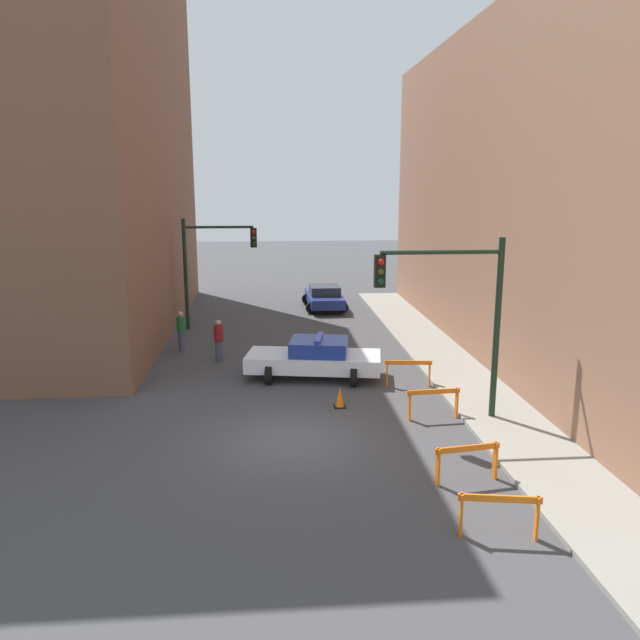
{
  "coord_description": "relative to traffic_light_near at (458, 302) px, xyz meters",
  "views": [
    {
      "loc": [
        -0.54,
        -15.72,
        6.75
      ],
      "look_at": [
        1.31,
        6.41,
        1.9
      ],
      "focal_mm": 35.0,
      "sensor_mm": 36.0,
      "label": 1
    }
  ],
  "objects": [
    {
      "name": "ground_plane",
      "position": [
        -4.73,
        -1.01,
        -3.53
      ],
      "size": [
        120.0,
        120.0,
        0.0
      ],
      "primitive_type": "plane",
      "color": "#424244"
    },
    {
      "name": "sidewalk_right",
      "position": [
        1.47,
        -1.01,
        -3.47
      ],
      "size": [
        2.4,
        44.0,
        0.12
      ],
      "color": "gray",
      "rests_on": "ground_plane"
    },
    {
      "name": "building_corner_left",
      "position": [
        -16.73,
        12.99,
        5.2
      ],
      "size": [
        14.0,
        20.0,
        17.46
      ],
      "color": "brown",
      "rests_on": "ground_plane"
    },
    {
      "name": "building_right",
      "position": [
        8.67,
        6.99,
        2.93
      ],
      "size": [
        12.0,
        28.0,
        12.91
      ],
      "color": "#93664C",
      "rests_on": "ground_plane"
    },
    {
      "name": "traffic_light_near",
      "position": [
        0.0,
        0.0,
        0.0
      ],
      "size": [
        3.64,
        0.35,
        5.2
      ],
      "color": "black",
      "rests_on": "sidewalk_right"
    },
    {
      "name": "traffic_light_far",
      "position": [
        -8.03,
        12.62,
        -0.13
      ],
      "size": [
        3.44,
        0.35,
        5.2
      ],
      "color": "black",
      "rests_on": "ground_plane"
    },
    {
      "name": "police_car",
      "position": [
        -3.68,
        4.45,
        -2.81
      ],
      "size": [
        4.95,
        2.86,
        1.52
      ],
      "rotation": [
        0.0,
        0.0,
        1.4
      ],
      "color": "white",
      "rests_on": "ground_plane"
    },
    {
      "name": "parked_car_near",
      "position": [
        -2.22,
        16.95,
        -2.86
      ],
      "size": [
        2.35,
        4.34,
        1.31
      ],
      "rotation": [
        0.0,
        0.0,
        0.02
      ],
      "color": "navy",
      "rests_on": "ground_plane"
    },
    {
      "name": "pedestrian_crossing",
      "position": [
        -7.23,
        6.82,
        -2.67
      ],
      "size": [
        0.51,
        0.51,
        1.66
      ],
      "rotation": [
        0.0,
        0.0,
        0.8
      ],
      "color": "#474C66",
      "rests_on": "ground_plane"
    },
    {
      "name": "pedestrian_corner",
      "position": [
        -8.89,
        8.58,
        -2.67
      ],
      "size": [
        0.37,
        0.37,
        1.66
      ],
      "rotation": [
        0.0,
        0.0,
        6.25
      ],
      "color": "#474C66",
      "rests_on": "ground_plane"
    },
    {
      "name": "barrier_front",
      "position": [
        -0.9,
        -6.09,
        -2.91
      ],
      "size": [
        1.58,
        0.41,
        0.9
      ],
      "rotation": [
        0.0,
        0.0,
        -0.17
      ],
      "color": "orange",
      "rests_on": "ground_plane"
    },
    {
      "name": "barrier_mid",
      "position": [
        -0.79,
        -3.75,
        -2.91
      ],
      "size": [
        1.59,
        0.39,
        0.9
      ],
      "rotation": [
        0.0,
        0.0,
        0.15
      ],
      "color": "orange",
      "rests_on": "ground_plane"
    },
    {
      "name": "barrier_back",
      "position": [
        -0.53,
        0.22,
        -2.91
      ],
      "size": [
        1.6,
        0.27,
        0.9
      ],
      "rotation": [
        0.0,
        0.0,
        0.07
      ],
      "color": "orange",
      "rests_on": "ground_plane"
    },
    {
      "name": "barrier_corner",
      "position": [
        -0.59,
        3.26,
        -2.91
      ],
      "size": [
        1.6,
        0.33,
        0.9
      ],
      "rotation": [
        0.0,
        0.0,
        -0.11
      ],
      "color": "orange",
      "rests_on": "ground_plane"
    },
    {
      "name": "traffic_cone",
      "position": [
        -3.14,
        1.4,
        -3.21
      ],
      "size": [
        0.36,
        0.36,
        0.66
      ],
      "color": "black",
      "rests_on": "ground_plane"
    }
  ]
}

